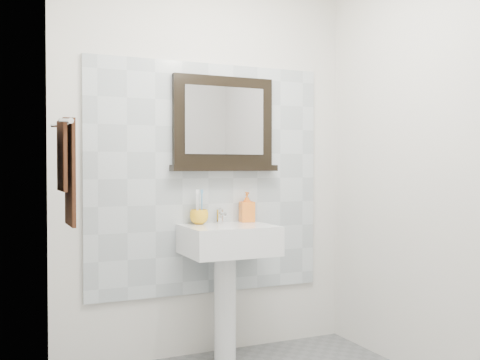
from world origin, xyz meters
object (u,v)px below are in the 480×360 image
soap_dispenser (247,207)px  hand_towel (67,164)px  framed_mirror (223,126)px  pedestal_sink (228,254)px  toothbrush_cup (199,217)px

soap_dispenser → hand_towel: 1.27m
framed_mirror → soap_dispenser: bearing=-15.0°
pedestal_sink → framed_mirror: (0.05, 0.19, 0.82)m
framed_mirror → hand_towel: size_ratio=1.33×
pedestal_sink → hand_towel: size_ratio=1.75×
soap_dispenser → framed_mirror: size_ratio=0.27×
framed_mirror → pedestal_sink: bearing=-104.5°
toothbrush_cup → soap_dispenser: soap_dispenser is taller
framed_mirror → hand_towel: framed_mirror is taller
toothbrush_cup → hand_towel: bearing=-158.9°
toothbrush_cup → hand_towel: (-0.85, -0.33, 0.33)m
toothbrush_cup → framed_mirror: bearing=16.3°
toothbrush_cup → hand_towel: hand_towel is taller
pedestal_sink → toothbrush_cup: 0.30m
toothbrush_cup → hand_towel: 0.97m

